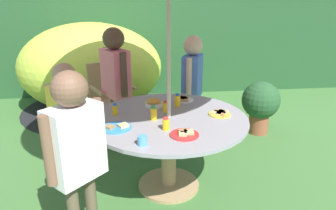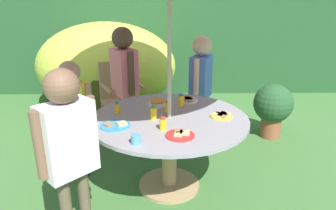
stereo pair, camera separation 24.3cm
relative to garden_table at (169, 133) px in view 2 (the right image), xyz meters
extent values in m
cube|color=#3D6B33|center=(0.00, 0.00, -0.57)|extent=(10.00, 10.00, 0.02)
cube|color=#234C28|center=(0.00, 3.33, 0.32)|extent=(9.00, 0.70, 1.76)
cylinder|color=tan|center=(0.00, 0.00, -0.54)|extent=(0.58, 0.58, 0.03)
cylinder|color=tan|center=(0.00, 0.00, -0.22)|extent=(0.14, 0.14, 0.68)
cylinder|color=gray|center=(0.00, 0.00, 0.14)|extent=(1.40, 1.40, 0.03)
cylinder|color=#B7AD8C|center=(0.00, 0.00, 0.62)|extent=(0.04, 0.04, 2.35)
cylinder|color=tan|center=(-0.66, 0.88, -0.34)|extent=(0.04, 0.04, 0.43)
cylinder|color=tan|center=(-0.28, 1.07, -0.34)|extent=(0.04, 0.04, 0.43)
cylinder|color=tan|center=(-0.84, 1.26, -0.34)|extent=(0.04, 0.04, 0.43)
cylinder|color=tan|center=(-0.46, 1.44, -0.34)|extent=(0.04, 0.04, 0.43)
cube|color=tan|center=(-0.56, 1.16, -0.11)|extent=(0.62, 0.61, 0.04)
cube|color=tan|center=(-0.65, 1.35, 0.15)|extent=(0.43, 0.23, 0.48)
cube|color=tan|center=(-0.75, 1.07, 0.11)|extent=(0.23, 0.43, 0.03)
cube|color=tan|center=(-0.37, 1.26, 0.11)|extent=(0.23, 0.43, 0.03)
ellipsoid|color=#B2C63F|center=(-0.95, 2.30, 0.12)|extent=(2.38, 2.05, 1.36)
cylinder|color=black|center=(-0.95, 2.30, -0.55)|extent=(2.47, 2.47, 0.01)
cube|color=#3E4516|center=(-1.05, 1.41, -0.18)|extent=(0.61, 0.10, 0.61)
cylinder|color=brown|center=(1.33, 1.09, -0.44)|extent=(0.25, 0.25, 0.25)
sphere|color=#234C28|center=(1.33, 1.09, -0.10)|extent=(0.49, 0.49, 0.49)
cylinder|color=brown|center=(0.41, 0.98, -0.26)|extent=(0.08, 0.08, 0.59)
cylinder|color=brown|center=(0.36, 0.85, -0.26)|extent=(0.08, 0.08, 0.59)
cube|color=#4C72C6|center=(0.39, 0.92, 0.28)|extent=(0.31, 0.39, 0.50)
cylinder|color=#D8B293|center=(0.46, 1.09, 0.31)|extent=(0.06, 0.06, 0.45)
cylinder|color=#D8B293|center=(0.31, 0.74, 0.31)|extent=(0.06, 0.06, 0.45)
sphere|color=#D8B293|center=(0.39, 0.92, 0.64)|extent=(0.22, 0.22, 0.22)
cylinder|color=brown|center=(-0.53, 0.96, -0.24)|extent=(0.09, 0.09, 0.64)
cylinder|color=brown|center=(-0.46, 0.83, -0.24)|extent=(0.09, 0.09, 0.64)
cube|color=#EA727F|center=(-0.50, 0.90, 0.35)|extent=(0.35, 0.42, 0.54)
cylinder|color=#4C3828|center=(-0.60, 1.07, 0.37)|extent=(0.07, 0.07, 0.48)
cylinder|color=#4C3828|center=(-0.40, 0.72, 0.37)|extent=(0.07, 0.07, 0.48)
sphere|color=#4C3828|center=(-0.50, 0.90, 0.73)|extent=(0.24, 0.24, 0.24)
cylinder|color=navy|center=(-0.97, 0.23, -0.29)|extent=(0.07, 0.07, 0.53)
cylinder|color=navy|center=(-0.84, 0.20, -0.29)|extent=(0.07, 0.07, 0.53)
cube|color=yellow|center=(-0.91, 0.22, 0.19)|extent=(0.34, 0.23, 0.45)
cylinder|color=tan|center=(-1.07, 0.26, 0.21)|extent=(0.06, 0.06, 0.40)
cylinder|color=tan|center=(-0.74, 0.18, 0.21)|extent=(0.06, 0.06, 0.40)
sphere|color=tan|center=(-0.91, 0.22, 0.52)|extent=(0.20, 0.20, 0.20)
cylinder|color=brown|center=(-0.63, -0.65, -0.26)|extent=(0.08, 0.08, 0.59)
cube|color=white|center=(-0.68, -0.70, 0.28)|extent=(0.37, 0.38, 0.50)
cylinder|color=brown|center=(-0.81, -0.83, 0.31)|extent=(0.06, 0.06, 0.45)
cylinder|color=brown|center=(-0.55, -0.56, 0.31)|extent=(0.06, 0.06, 0.45)
sphere|color=brown|center=(-0.68, -0.70, 0.64)|extent=(0.22, 0.22, 0.22)
cylinder|color=white|center=(-0.11, 0.29, 0.17)|extent=(0.17, 0.17, 0.04)
ellipsoid|color=gold|center=(-0.11, 0.29, 0.21)|extent=(0.14, 0.14, 0.04)
cylinder|color=yellow|center=(0.46, -0.01, 0.16)|extent=(0.19, 0.19, 0.01)
cube|color=tan|center=(0.49, 0.00, 0.18)|extent=(0.11, 0.11, 0.02)
cube|color=#9E7547|center=(0.47, 0.02, 0.18)|extent=(0.11, 0.11, 0.02)
cube|color=tan|center=(0.43, -0.01, 0.18)|extent=(0.12, 0.12, 0.02)
cube|color=#9E7547|center=(0.46, -0.04, 0.18)|extent=(0.10, 0.10, 0.02)
cylinder|color=#338CD8|center=(-0.45, -0.20, 0.16)|extent=(0.25, 0.25, 0.01)
cube|color=tan|center=(-0.40, -0.20, 0.18)|extent=(0.10, 0.10, 0.02)
cube|color=#9E7547|center=(-0.50, -0.22, 0.18)|extent=(0.09, 0.09, 0.02)
cylinder|color=red|center=(0.07, -0.40, 0.16)|extent=(0.22, 0.22, 0.01)
cube|color=tan|center=(0.11, -0.39, 0.18)|extent=(0.08, 0.08, 0.02)
cube|color=#9E7547|center=(0.07, -0.37, 0.18)|extent=(0.08, 0.08, 0.02)
cube|color=tan|center=(0.06, -0.41, 0.18)|extent=(0.07, 0.07, 0.02)
cylinder|color=white|center=(0.21, 0.44, 0.16)|extent=(0.20, 0.20, 0.01)
cube|color=tan|center=(0.22, 0.43, 0.18)|extent=(0.10, 0.10, 0.02)
cube|color=#9E7547|center=(0.20, 0.48, 0.18)|extent=(0.10, 0.10, 0.02)
cube|color=tan|center=(0.19, 0.44, 0.18)|extent=(0.12, 0.12, 0.02)
cube|color=#9E7547|center=(0.20, 0.40, 0.18)|extent=(0.09, 0.09, 0.02)
cylinder|color=yellow|center=(-0.06, -0.27, 0.20)|extent=(0.06, 0.06, 0.09)
cylinder|color=red|center=(-0.06, -0.27, 0.25)|extent=(0.04, 0.04, 0.02)
cylinder|color=yellow|center=(-0.47, 0.12, 0.20)|extent=(0.05, 0.05, 0.09)
cylinder|color=blue|center=(-0.47, 0.12, 0.25)|extent=(0.03, 0.03, 0.02)
cylinder|color=yellow|center=(-0.14, -0.05, 0.21)|extent=(0.06, 0.06, 0.11)
cylinder|color=green|center=(-0.14, -0.05, 0.27)|extent=(0.04, 0.04, 0.02)
cylinder|color=yellow|center=(0.12, 0.27, 0.21)|extent=(0.06, 0.06, 0.11)
cylinder|color=blue|center=(0.12, 0.27, 0.27)|extent=(0.04, 0.04, 0.02)
cylinder|color=yellow|center=(-0.01, 0.13, 0.20)|extent=(0.06, 0.06, 0.09)
cylinder|color=red|center=(-0.01, 0.13, 0.25)|extent=(0.04, 0.04, 0.02)
cylinder|color=#4C99D8|center=(-0.25, -0.52, 0.19)|extent=(0.07, 0.07, 0.07)
camera|label=1|loc=(-0.30, -2.50, 1.16)|focal=32.65mm
camera|label=2|loc=(-0.05, -2.51, 1.16)|focal=32.65mm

